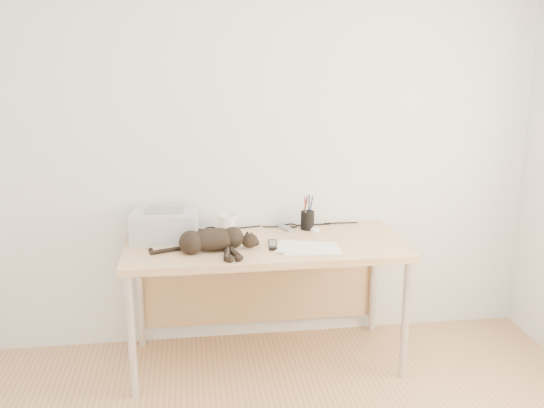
{
  "coord_description": "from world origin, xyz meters",
  "views": [
    {
      "loc": [
        -0.42,
        -1.89,
        1.8
      ],
      "look_at": [
        0.03,
        1.34,
        0.98
      ],
      "focal_mm": 40.0,
      "sensor_mm": 36.0,
      "label": 1
    }
  ],
  "objects": [
    {
      "name": "desk",
      "position": [
        0.0,
        1.48,
        0.61
      ],
      "size": [
        1.6,
        0.7,
        0.74
      ],
      "color": "tan",
      "rests_on": "floor"
    },
    {
      "name": "mug",
      "position": [
        -0.2,
        1.64,
        0.79
      ],
      "size": [
        0.15,
        0.15,
        0.1
      ],
      "primitive_type": "imported",
      "rotation": [
        0.0,
        0.0,
        1.08
      ],
      "color": "white",
      "rests_on": "desk"
    },
    {
      "name": "mouse",
      "position": [
        0.33,
        1.6,
        0.76
      ],
      "size": [
        0.07,
        0.11,
        0.03
      ],
      "primitive_type": "ellipsoid",
      "rotation": [
        0.0,
        0.0,
        -0.09
      ],
      "color": "white",
      "rests_on": "desk"
    },
    {
      "name": "cat",
      "position": [
        -0.32,
        1.28,
        0.8
      ],
      "size": [
        0.6,
        0.28,
        0.14
      ],
      "rotation": [
        0.0,
        0.0,
        0.11
      ],
      "color": "black",
      "rests_on": "desk"
    },
    {
      "name": "papers",
      "position": [
        0.22,
        1.26,
        0.74
      ],
      "size": [
        0.38,
        0.3,
        0.01
      ],
      "color": "white",
      "rests_on": "desk"
    },
    {
      "name": "cable_tangle",
      "position": [
        0.0,
        1.7,
        0.75
      ],
      "size": [
        1.36,
        0.09,
        0.01
      ],
      "primitive_type": null,
      "color": "black",
      "rests_on": "desk"
    },
    {
      "name": "remote_grey",
      "position": [
        0.16,
        1.64,
        0.75
      ],
      "size": [
        0.1,
        0.16,
        0.02
      ],
      "primitive_type": "cube",
      "rotation": [
        0.0,
        0.0,
        0.42
      ],
      "color": "slate",
      "rests_on": "desk"
    },
    {
      "name": "pen_cup",
      "position": [
        0.29,
        1.63,
        0.8
      ],
      "size": [
        0.08,
        0.08,
        0.21
      ],
      "color": "black",
      "rests_on": "desk"
    },
    {
      "name": "printer",
      "position": [
        -0.57,
        1.56,
        0.83
      ],
      "size": [
        0.39,
        0.34,
        0.18
      ],
      "color": "#AFAFB4",
      "rests_on": "desk"
    },
    {
      "name": "remote_black",
      "position": [
        0.03,
        1.32,
        0.75
      ],
      "size": [
        0.06,
        0.16,
        0.02
      ],
      "primitive_type": "cube",
      "rotation": [
        0.0,
        0.0,
        -0.1
      ],
      "color": "black",
      "rests_on": "desk"
    },
    {
      "name": "wall_back",
      "position": [
        0.0,
        1.75,
        1.3
      ],
      "size": [
        3.5,
        0.0,
        3.5
      ],
      "primitive_type": "plane",
      "rotation": [
        1.57,
        0.0,
        0.0
      ],
      "color": "white",
      "rests_on": "floor"
    }
  ]
}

